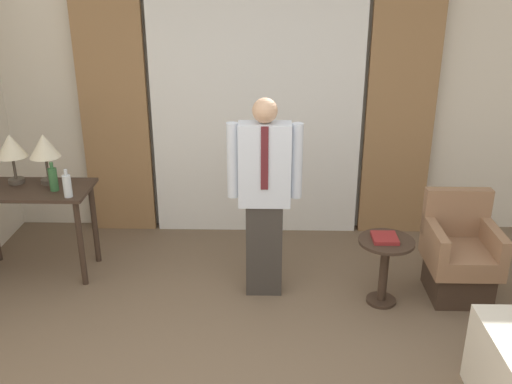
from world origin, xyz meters
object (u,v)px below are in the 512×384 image
at_px(bottle_by_lamp, 67,186).
at_px(armchair, 459,258).
at_px(desk, 30,204).
at_px(person, 264,192).
at_px(table_lamp_left, 11,148).
at_px(side_table, 385,260).
at_px(bottle_near_edge, 53,179).
at_px(table_lamp_right, 44,148).
at_px(book, 385,238).

distance_m(bottle_by_lamp, armchair, 3.21).
bearing_deg(desk, person, -8.03).
relative_size(table_lamp_left, side_table, 0.78).
bearing_deg(bottle_by_lamp, armchair, -1.68).
distance_m(table_lamp_left, armchair, 3.81).
xyz_separation_m(bottle_near_edge, side_table, (2.69, -0.38, -0.52)).
xyz_separation_m(bottle_near_edge, armchair, (3.32, -0.23, -0.57)).
xyz_separation_m(armchair, side_table, (-0.63, -0.15, 0.05)).
xyz_separation_m(table_lamp_right, person, (1.84, -0.39, -0.22)).
distance_m(bottle_near_edge, side_table, 2.77).
xyz_separation_m(table_lamp_right, bottle_near_edge, (0.10, -0.16, -0.22)).
relative_size(bottle_near_edge, side_table, 0.44).
height_order(bottle_near_edge, book, bottle_near_edge).
relative_size(table_lamp_right, person, 0.27).
bearing_deg(armchair, desk, 175.64).
xyz_separation_m(desk, bottle_by_lamp, (0.40, -0.18, 0.24)).
distance_m(bottle_near_edge, bottle_by_lamp, 0.21).
height_order(table_lamp_right, person, person).
distance_m(table_lamp_left, side_table, 3.21).
bearing_deg(side_table, person, 171.48).
bearing_deg(bottle_near_edge, desk, 169.51).
distance_m(desk, armchair, 3.59).
xyz_separation_m(table_lamp_left, book, (3.06, -0.53, -0.54)).
height_order(table_lamp_left, book, table_lamp_left).
bearing_deg(armchair, side_table, -166.61).
bearing_deg(side_table, desk, 171.81).
bearing_deg(person, table_lamp_left, 169.48).
xyz_separation_m(bottle_by_lamp, armchair, (3.16, -0.09, -0.56)).
bearing_deg(person, bottle_near_edge, 172.31).
height_order(bottle_by_lamp, person, person).
relative_size(bottle_by_lamp, book, 1.12).
height_order(desk, bottle_by_lamp, bottle_by_lamp).
distance_m(desk, bottle_by_lamp, 0.50).
height_order(desk, table_lamp_right, table_lamp_right).
bearing_deg(bottle_near_edge, side_table, -7.98).
bearing_deg(table_lamp_left, bottle_near_edge, -22.57).
height_order(desk, book, desk).
height_order(table_lamp_left, bottle_near_edge, table_lamp_left).
height_order(table_lamp_right, armchair, table_lamp_right).
relative_size(bottle_by_lamp, armchair, 0.28).
height_order(desk, person, person).
bearing_deg(side_table, table_lamp_right, 169.12).
height_order(armchair, book, armchair).
distance_m(bottle_by_lamp, person, 1.58).
distance_m(table_lamp_right, book, 2.88).
bearing_deg(side_table, table_lamp_left, 170.09).
distance_m(person, book, 1.00).
height_order(desk, table_lamp_left, table_lamp_left).
distance_m(person, side_table, 1.09).
height_order(person, armchair, person).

